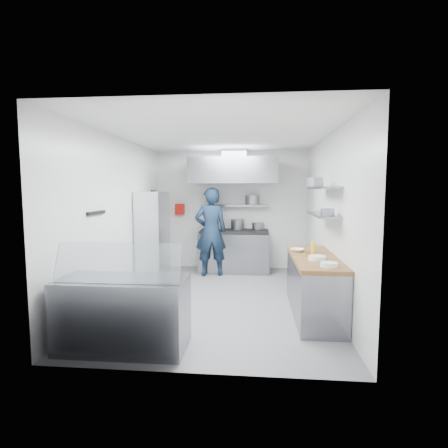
# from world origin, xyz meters

# --- Properties ---
(floor) EXTENTS (5.00, 5.00, 0.00)m
(floor) POSITION_xyz_m (0.00, 0.00, 0.00)
(floor) COLOR #5E5E61
(floor) RESTS_ON ground
(ceiling) EXTENTS (5.00, 5.00, 0.00)m
(ceiling) POSITION_xyz_m (0.00, 0.00, 2.80)
(ceiling) COLOR silver
(ceiling) RESTS_ON wall_back
(wall_back) EXTENTS (3.60, 2.80, 0.02)m
(wall_back) POSITION_xyz_m (0.00, 2.50, 1.40)
(wall_back) COLOR white
(wall_back) RESTS_ON floor
(wall_front) EXTENTS (3.60, 2.80, 0.02)m
(wall_front) POSITION_xyz_m (0.00, -2.50, 1.40)
(wall_front) COLOR white
(wall_front) RESTS_ON floor
(wall_left) EXTENTS (2.80, 5.00, 0.02)m
(wall_left) POSITION_xyz_m (-1.80, 0.00, 1.40)
(wall_left) COLOR white
(wall_left) RESTS_ON floor
(wall_right) EXTENTS (2.80, 5.00, 0.02)m
(wall_right) POSITION_xyz_m (1.80, 0.00, 1.40)
(wall_right) COLOR white
(wall_right) RESTS_ON floor
(gas_range) EXTENTS (1.60, 0.80, 0.90)m
(gas_range) POSITION_xyz_m (0.10, 2.10, 0.45)
(gas_range) COLOR gray
(gas_range) RESTS_ON floor
(cooktop) EXTENTS (1.57, 0.78, 0.06)m
(cooktop) POSITION_xyz_m (0.10, 2.10, 0.93)
(cooktop) COLOR black
(cooktop) RESTS_ON gas_range
(stock_pot_left) EXTENTS (0.28, 0.28, 0.20)m
(stock_pot_left) POSITION_xyz_m (-0.30, 2.34, 1.06)
(stock_pot_left) COLOR slate
(stock_pot_left) RESTS_ON cooktop
(stock_pot_mid) EXTENTS (0.31, 0.31, 0.24)m
(stock_pot_mid) POSITION_xyz_m (0.16, 2.33, 1.08)
(stock_pot_mid) COLOR slate
(stock_pot_mid) RESTS_ON cooktop
(stock_pot_right) EXTENTS (0.28, 0.28, 0.16)m
(stock_pot_right) POSITION_xyz_m (0.64, 2.37, 1.04)
(stock_pot_right) COLOR slate
(stock_pot_right) RESTS_ON cooktop
(over_range_shelf) EXTENTS (1.60, 0.30, 0.04)m
(over_range_shelf) POSITION_xyz_m (0.10, 2.34, 1.52)
(over_range_shelf) COLOR gray
(over_range_shelf) RESTS_ON wall_back
(shelf_pot_a) EXTENTS (0.23, 0.23, 0.18)m
(shelf_pot_a) POSITION_xyz_m (-0.42, 2.30, 1.63)
(shelf_pot_a) COLOR slate
(shelf_pot_a) RESTS_ON over_range_shelf
(shelf_pot_b) EXTENTS (0.34, 0.34, 0.22)m
(shelf_pot_b) POSITION_xyz_m (0.50, 2.44, 1.65)
(shelf_pot_b) COLOR slate
(shelf_pot_b) RESTS_ON over_range_shelf
(extractor_hood) EXTENTS (1.90, 1.15, 0.55)m
(extractor_hood) POSITION_xyz_m (0.10, 1.93, 2.30)
(extractor_hood) COLOR gray
(extractor_hood) RESTS_ON wall_back
(hood_duct) EXTENTS (0.55, 0.55, 0.24)m
(hood_duct) POSITION_xyz_m (0.10, 2.15, 2.68)
(hood_duct) COLOR slate
(hood_duct) RESTS_ON extractor_hood
(red_firebox) EXTENTS (0.22, 0.10, 0.26)m
(red_firebox) POSITION_xyz_m (-1.25, 2.44, 1.42)
(red_firebox) COLOR red
(red_firebox) RESTS_ON wall_back
(chef) EXTENTS (0.80, 0.62, 1.94)m
(chef) POSITION_xyz_m (-0.39, 1.65, 0.97)
(chef) COLOR #122236
(chef) RESTS_ON floor
(wire_rack) EXTENTS (0.50, 0.90, 1.85)m
(wire_rack) POSITION_xyz_m (-1.53, 1.12, 0.93)
(wire_rack) COLOR silver
(wire_rack) RESTS_ON floor
(rack_bin_a) EXTENTS (0.16, 0.20, 0.18)m
(rack_bin_a) POSITION_xyz_m (-1.53, 0.90, 0.80)
(rack_bin_a) COLOR white
(rack_bin_a) RESTS_ON wire_rack
(rack_bin_b) EXTENTS (0.15, 0.19, 0.17)m
(rack_bin_b) POSITION_xyz_m (-1.53, 1.28, 1.30)
(rack_bin_b) COLOR yellow
(rack_bin_b) RESTS_ON wire_rack
(rack_jar) EXTENTS (0.12, 0.12, 0.18)m
(rack_jar) POSITION_xyz_m (-1.48, 1.06, 1.80)
(rack_jar) COLOR black
(rack_jar) RESTS_ON wire_rack
(knife_strip) EXTENTS (0.04, 0.55, 0.05)m
(knife_strip) POSITION_xyz_m (-1.78, -0.90, 1.55)
(knife_strip) COLOR black
(knife_strip) RESTS_ON wall_left
(prep_counter_base) EXTENTS (0.62, 2.00, 0.84)m
(prep_counter_base) POSITION_xyz_m (1.48, -0.60, 0.42)
(prep_counter_base) COLOR gray
(prep_counter_base) RESTS_ON floor
(prep_counter_top) EXTENTS (0.65, 2.04, 0.06)m
(prep_counter_top) POSITION_xyz_m (1.48, -0.60, 0.87)
(prep_counter_top) COLOR brown
(prep_counter_top) RESTS_ON prep_counter_base
(plate_stack_a) EXTENTS (0.22, 0.22, 0.06)m
(plate_stack_a) POSITION_xyz_m (1.54, -1.36, 0.93)
(plate_stack_a) COLOR white
(plate_stack_a) RESTS_ON prep_counter_top
(plate_stack_b) EXTENTS (0.24, 0.24, 0.06)m
(plate_stack_b) POSITION_xyz_m (1.47, -0.92, 0.93)
(plate_stack_b) COLOR white
(plate_stack_b) RESTS_ON prep_counter_top
(copper_pan) EXTENTS (0.15, 0.15, 0.06)m
(copper_pan) POSITION_xyz_m (1.43, -0.66, 0.93)
(copper_pan) COLOR orange
(copper_pan) RESTS_ON prep_counter_top
(squeeze_bottle) EXTENTS (0.06, 0.06, 0.18)m
(squeeze_bottle) POSITION_xyz_m (1.50, -0.37, 0.99)
(squeeze_bottle) COLOR yellow
(squeeze_bottle) RESTS_ON prep_counter_top
(mixing_bowl) EXTENTS (0.27, 0.27, 0.05)m
(mixing_bowl) POSITION_xyz_m (1.26, -0.27, 0.93)
(mixing_bowl) COLOR white
(mixing_bowl) RESTS_ON prep_counter_top
(wall_shelf_lower) EXTENTS (0.30, 1.30, 0.04)m
(wall_shelf_lower) POSITION_xyz_m (1.64, -0.30, 1.50)
(wall_shelf_lower) COLOR gray
(wall_shelf_lower) RESTS_ON wall_right
(wall_shelf_upper) EXTENTS (0.30, 1.30, 0.04)m
(wall_shelf_upper) POSITION_xyz_m (1.64, -0.30, 1.92)
(wall_shelf_upper) COLOR gray
(wall_shelf_upper) RESTS_ON wall_right
(shelf_pot_c) EXTENTS (0.20, 0.20, 0.10)m
(shelf_pot_c) POSITION_xyz_m (1.63, -0.73, 1.57)
(shelf_pot_c) COLOR slate
(shelf_pot_c) RESTS_ON wall_shelf_lower
(shelf_pot_d) EXTENTS (0.26, 0.26, 0.14)m
(shelf_pot_d) POSITION_xyz_m (1.51, -0.28, 2.01)
(shelf_pot_d) COLOR slate
(shelf_pot_d) RESTS_ON wall_shelf_upper
(display_case) EXTENTS (1.50, 0.70, 0.85)m
(display_case) POSITION_xyz_m (-0.96, -2.00, 0.42)
(display_case) COLOR gray
(display_case) RESTS_ON floor
(display_glass) EXTENTS (1.47, 0.19, 0.42)m
(display_glass) POSITION_xyz_m (-0.96, -2.12, 1.07)
(display_glass) COLOR silver
(display_glass) RESTS_ON display_case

